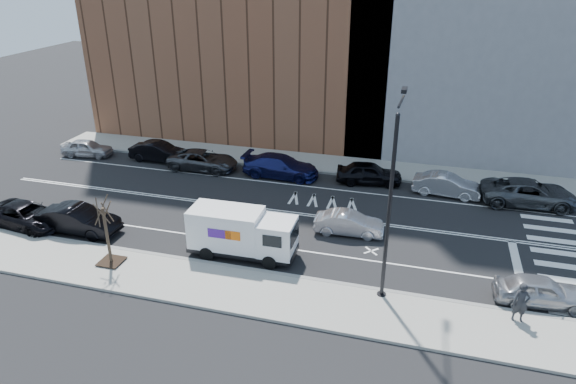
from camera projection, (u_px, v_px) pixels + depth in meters
The scene contains 23 objects.
ground at pixel (284, 212), 32.68m from camera, with size 120.00×120.00×0.00m, color black.
sidewalk_near at pixel (233, 289), 24.94m from camera, with size 44.00×3.60×0.15m, color gray.
sidewalk_far at pixel (315, 163), 40.35m from camera, with size 44.00×3.60×0.15m, color gray.
curb_near at pixel (246, 269), 26.52m from camera, with size 44.00×0.25×0.17m, color gray.
curb_far at pixel (309, 171), 38.77m from camera, with size 44.00×0.25×0.17m, color gray.
crosswalk at pixel (557, 247), 28.75m from camera, with size 3.00×14.00×0.01m, color white, non-canonical shape.
road_markings at pixel (284, 212), 32.68m from camera, with size 40.00×8.60×0.01m, color white, non-canonical shape.
bldg_brick at pixel (244, 6), 43.73m from camera, with size 26.00×10.00×22.00m, color brown.
streetlight at pixel (391, 197), 22.79m from camera, with size 0.44×4.02×9.34m.
street_tree at pixel (108, 241), 26.44m from camera, with size 1.20×1.20×3.75m.
fedex_van at pixel (241, 232), 27.37m from camera, with size 5.85×2.17×2.65m.
far_parked_a at pixel (87, 148), 41.63m from camera, with size 1.63×4.06×1.38m, color #A9A9AE.
far_parked_b at pixel (159, 152), 40.56m from camera, with size 1.62×4.66×1.54m, color black.
far_parked_c at pixel (203, 160), 38.98m from camera, with size 2.44×5.29×1.47m, color #414247.
far_parked_d at pixel (281, 166), 37.65m from camera, with size 2.28×5.62×1.63m, color navy.
far_parked_e at pixel (369, 173), 36.52m from camera, with size 1.86×4.62×1.57m, color black.
far_parked_f at pixel (447, 185), 34.72m from camera, with size 1.56×4.48×1.48m, color silver.
far_parked_g at pixel (529, 193), 33.33m from camera, with size 2.76×5.99×1.67m, color #44484B.
driving_sedan at pixel (349, 223), 29.86m from camera, with size 1.40×4.02×1.32m, color #B9B8BE.
near_parked_rear_a at pixel (78, 220), 29.95m from camera, with size 1.71×4.91×1.62m, color black.
near_parked_rear_b at pixel (26, 215), 30.69m from camera, with size 2.39×5.19×1.44m, color black.
near_parked_front at pixel (541, 291), 23.73m from camera, with size 1.67×4.16×1.42m, color #B0B1B5.
pedestrian at pixel (521, 303), 22.30m from camera, with size 0.69×0.45×1.88m, color black.
Camera 1 is at (8.16, -28.03, 14.75)m, focal length 32.00 mm.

